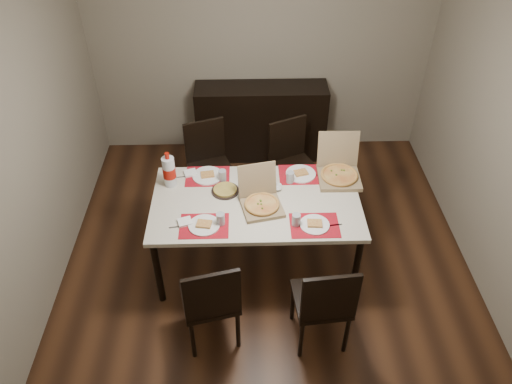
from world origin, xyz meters
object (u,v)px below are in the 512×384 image
chair_near_right (324,302)px  soda_bottle (169,172)px  pizza_box_center (261,201)px  dining_table (256,207)px  chair_far_left (209,161)px  chair_near_left (211,300)px  dip_bowl (276,187)px  chair_far_right (292,160)px  sideboard (261,122)px

chair_near_right → soda_bottle: size_ratio=2.71×
soda_bottle → pizza_box_center: bearing=-21.4°
dining_table → chair_far_left: size_ratio=1.94×
chair_near_left → dip_bowl: 1.19m
chair_far_left → chair_far_right: 0.86m
dining_table → chair_near_left: size_ratio=1.94×
pizza_box_center → chair_far_right: bearing=70.3°
chair_far_left → chair_near_left: bearing=-86.9°
sideboard → chair_far_right: bearing=-71.2°
chair_near_left → pizza_box_center: bearing=63.1°
dining_table → chair_near_left: 0.96m
chair_far_left → chair_far_right: same height
chair_near_left → chair_far_right: same height
chair_far_right → dip_bowl: 0.83m
dining_table → chair_near_right: bearing=-61.5°
dip_bowl → dining_table: bearing=-137.6°
chair_near_right → chair_near_left: bearing=177.3°
chair_near_left → chair_far_left: size_ratio=1.00×
soda_bottle → sideboard: bearing=60.4°
dining_table → chair_near_left: (-0.37, -0.87, -0.17)m
dip_bowl → soda_bottle: 0.95m
sideboard → chair_near_right: chair_near_right is taller
pizza_box_center → soda_bottle: (-0.80, 0.31, 0.09)m
sideboard → chair_near_left: (-0.47, -2.63, 0.06)m
chair_far_right → pizza_box_center: size_ratio=2.17×
sideboard → pizza_box_center: pizza_box_center is taller
chair_far_left → chair_near_right: bearing=-62.3°
pizza_box_center → soda_bottle: soda_bottle is taller
chair_far_right → dip_bowl: bearing=-105.9°
chair_near_left → pizza_box_center: (0.41, 0.80, 0.29)m
sideboard → chair_far_left: size_ratio=1.61×
chair_far_right → sideboard: bearing=108.8°
sideboard → chair_near_left: bearing=-100.1°
pizza_box_center → soda_bottle: bearing=158.6°
chair_near_right → chair_far_left: bearing=117.7°
chair_near_left → soda_bottle: size_ratio=2.71×
dining_table → chair_far_right: 1.02m
pizza_box_center → soda_bottle: size_ratio=1.25×
chair_near_right → chair_far_left: same height
dining_table → chair_near_left: chair_near_left is taller
pizza_box_center → dip_bowl: size_ratio=3.85×
sideboard → dining_table: (-0.11, -1.77, 0.23)m
dining_table → dip_bowl: size_ratio=16.17×
dip_bowl → chair_near_right: bearing=-73.7°
chair_far_left → dip_bowl: bearing=-49.4°
sideboard → soda_bottle: 1.80m
pizza_box_center → dining_table: bearing=121.4°
sideboard → chair_near_right: size_ratio=1.61×
sideboard → chair_far_left: (-0.57, -0.86, 0.06)m
chair_far_right → chair_near_right: bearing=-86.9°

